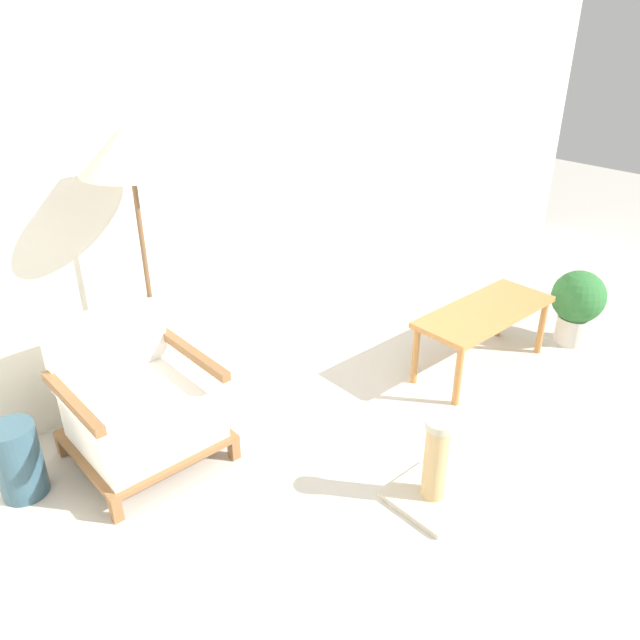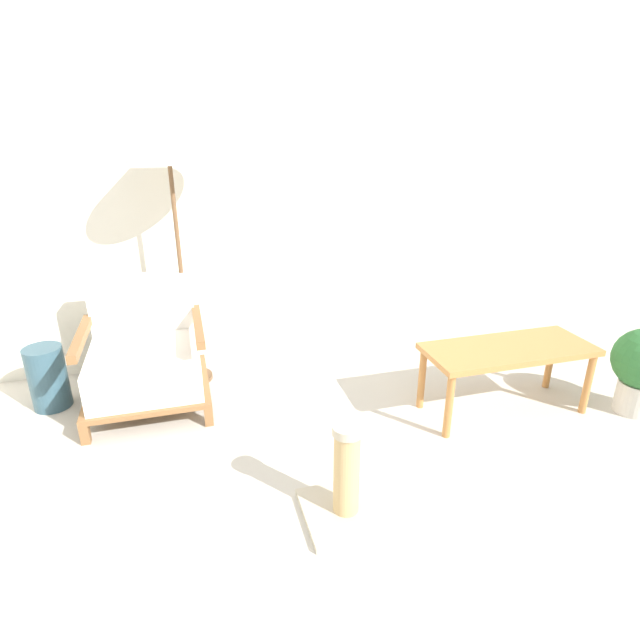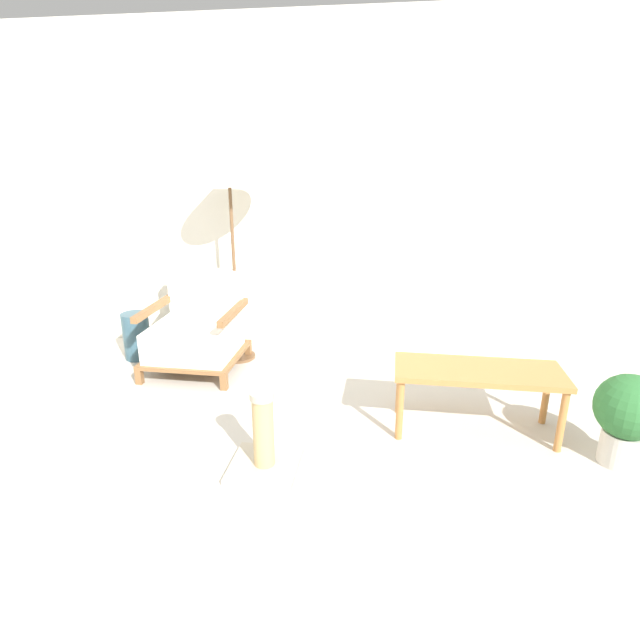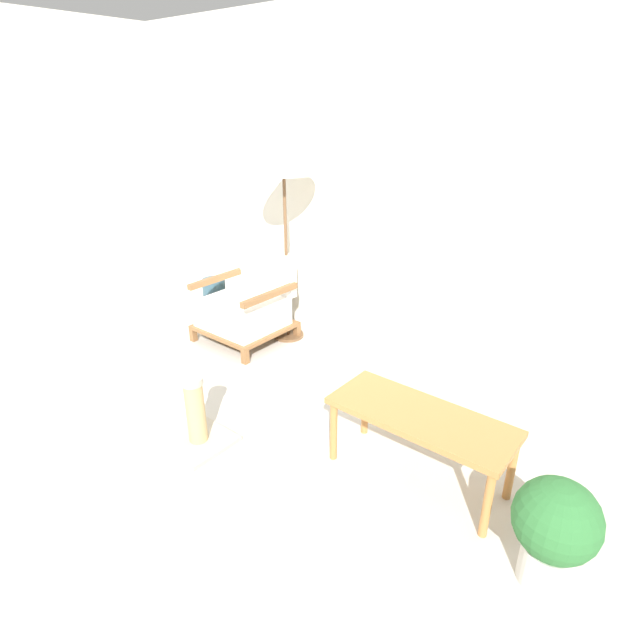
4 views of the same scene
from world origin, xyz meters
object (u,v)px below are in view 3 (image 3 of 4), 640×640
Objects in this scene: armchair at (196,333)px; potted_plant at (628,414)px; scratching_post at (264,444)px; coffee_table at (478,377)px; floor_lamp at (229,177)px; vase at (137,336)px.

armchair is 1.42× the size of potted_plant.
potted_plant reaches higher than scratching_post.
coffee_table is 0.81m from potted_plant.
coffee_table is 1.88× the size of potted_plant.
floor_lamp is 3.09m from potted_plant.
potted_plant reaches higher than vase.
floor_lamp reaches higher than potted_plant.
potted_plant is at bearing 9.91° from scratching_post.
potted_plant is at bearing -16.75° from vase.
scratching_post is at bearing -55.12° from armchair.
vase is (-0.59, 0.12, -0.10)m from armchair.
potted_plant is (2.60, -1.17, -1.19)m from floor_lamp.
vase is 0.74× the size of potted_plant.
armchair is 0.46× the size of floor_lamp.
floor_lamp is at bearing 43.51° from armchair.
coffee_table is 1.36m from scratching_post.
vase is at bearing 163.36° from coffee_table.
coffee_table is 2.80m from vase.
armchair reaches higher than scratching_post.
potted_plant is 2.02m from scratching_post.
coffee_table is at bearing -16.64° from vase.
floor_lamp is 1.57m from vase.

